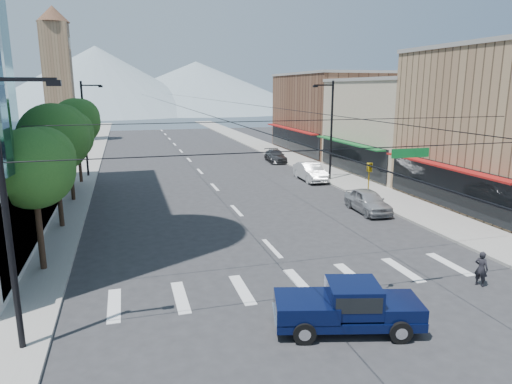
{
  "coord_description": "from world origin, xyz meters",
  "views": [
    {
      "loc": [
        -7.18,
        -15.9,
        8.36
      ],
      "look_at": [
        -0.71,
        6.64,
        3.0
      ],
      "focal_mm": 32.0,
      "sensor_mm": 36.0,
      "label": 1
    }
  ],
  "objects_px": {
    "pedestrian": "(481,269)",
    "pickup_truck": "(347,306)",
    "parked_car_far": "(275,156)",
    "parked_car_mid": "(310,172)",
    "parked_car_near": "(368,201)"
  },
  "relations": [
    {
      "from": "pickup_truck",
      "to": "pedestrian",
      "type": "distance_m",
      "value": 7.49
    },
    {
      "from": "pickup_truck",
      "to": "parked_car_mid",
      "type": "height_order",
      "value": "pickup_truck"
    },
    {
      "from": "parked_car_near",
      "to": "pedestrian",
      "type": "bearing_deg",
      "value": -93.76
    },
    {
      "from": "pedestrian",
      "to": "parked_car_near",
      "type": "bearing_deg",
      "value": -29.89
    },
    {
      "from": "parked_car_far",
      "to": "parked_car_mid",
      "type": "bearing_deg",
      "value": -86.86
    },
    {
      "from": "pedestrian",
      "to": "pickup_truck",
      "type": "bearing_deg",
      "value": 80.27
    },
    {
      "from": "parked_car_near",
      "to": "parked_car_mid",
      "type": "height_order",
      "value": "parked_car_mid"
    },
    {
      "from": "pickup_truck",
      "to": "parked_car_mid",
      "type": "xyz_separation_m",
      "value": [
        9.13,
        25.13,
        -0.09
      ]
    },
    {
      "from": "parked_car_mid",
      "to": "parked_car_near",
      "type": "bearing_deg",
      "value": -91.11
    },
    {
      "from": "pedestrian",
      "to": "parked_car_far",
      "type": "height_order",
      "value": "pedestrian"
    },
    {
      "from": "parked_car_near",
      "to": "parked_car_far",
      "type": "distance_m",
      "value": 22.52
    },
    {
      "from": "pickup_truck",
      "to": "parked_car_mid",
      "type": "relative_size",
      "value": 1.1
    },
    {
      "from": "pickup_truck",
      "to": "parked_car_far",
      "type": "xyz_separation_m",
      "value": [
        9.47,
        36.37,
        -0.23
      ]
    },
    {
      "from": "pickup_truck",
      "to": "pedestrian",
      "type": "relative_size",
      "value": 3.51
    },
    {
      "from": "parked_car_mid",
      "to": "parked_car_far",
      "type": "xyz_separation_m",
      "value": [
        0.34,
        11.24,
        -0.13
      ]
    }
  ]
}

